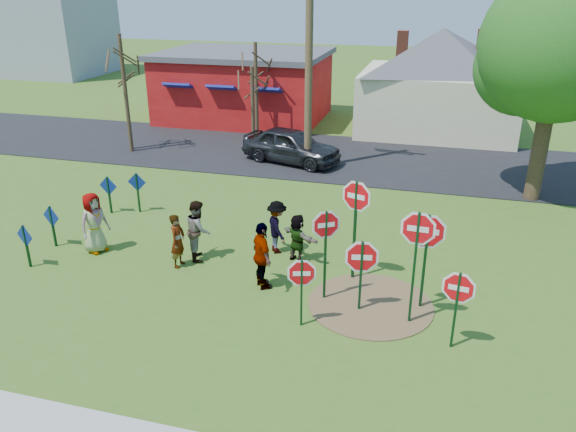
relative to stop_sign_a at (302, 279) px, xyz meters
The scene contains 30 objects.
ground 4.01m from the stop_sign_a, 142.03° to the left, with size 120.00×120.00×0.00m, color #3A621C.
road 14.22m from the stop_sign_a, 102.23° to the left, with size 120.00×7.50×0.04m, color black.
dirt_patch 2.37m from the stop_sign_a, 41.80° to the left, with size 3.20×3.20×0.03m, color brown.
red_building 22.05m from the stop_sign_a, 112.69° to the left, with size 9.40×7.69×3.90m.
cream_house 20.56m from the stop_sign_a, 82.99° to the left, with size 9.40×9.40×6.50m.
distant_building 44.88m from the stop_sign_a, 133.79° to the left, with size 10.00×8.00×8.00m, color #8C939E.
stop_sign_a is the anchor object (origin of this frame).
stop_sign_b 2.90m from the stop_sign_a, 72.59° to the left, with size 1.08×0.38×3.01m.
stop_sign_c 2.78m from the stop_sign_a, 18.23° to the left, with size 1.10×0.09×3.04m.
stop_sign_d 3.22m from the stop_sign_a, 30.21° to the left, with size 1.19×0.20×2.70m.
stop_sign_e 1.63m from the stop_sign_a, 40.23° to the left, with size 1.11×0.24×2.05m.
stop_sign_f 3.50m from the stop_sign_a, ahead, with size 0.98×0.19×2.03m.
stop_sign_g 1.49m from the stop_sign_a, 78.33° to the left, with size 0.86×0.52×2.60m.
blue_diamond_a 8.36m from the stop_sign_a, behind, with size 0.66×0.20×1.33m.
blue_diamond_b 8.76m from the stop_sign_a, 165.42° to the left, with size 0.68×0.20×1.35m.
blue_diamond_c 9.70m from the stop_sign_a, 148.48° to the left, with size 0.71×0.07×1.38m.
blue_diamond_d 9.11m from the stop_sign_a, 143.52° to the left, with size 0.68×0.07×1.47m.
person_a 7.36m from the stop_sign_a, 162.28° to the left, with size 0.92×0.60×1.89m, color #3F4D8B.
person_b 4.65m from the stop_sign_a, 154.05° to the left, with size 0.58×0.38×1.60m, color #1D6B5C.
person_c 4.65m from the stop_sign_a, 144.92° to the left, with size 0.88×0.69×1.82m, color #985640.
person_d 4.03m from the stop_sign_a, 114.59° to the left, with size 1.06×0.61×1.65m, color #333337.
person_e 2.09m from the stop_sign_a, 134.43° to the left, with size 1.11×0.46×1.89m, color #452C50.
person_f 3.40m from the stop_sign_a, 105.92° to the left, with size 1.37×0.44×1.47m, color #215628.
suv 13.00m from the stop_sign_a, 106.00° to the left, with size 1.83×4.54×1.55m, color #2D2D32.
utility_pole 12.74m from the stop_sign_a, 102.71° to the left, with size 2.46×0.47×10.08m.
leafy_tree 12.99m from the stop_sign_a, 58.04° to the left, with size 5.86×5.34×8.32m.
bare_tree_west 17.26m from the stop_sign_a, 133.05° to the left, with size 1.80×1.80×5.45m.
bare_tree_east 17.38m from the stop_sign_a, 111.65° to the left, with size 1.80×1.80×4.87m.
bare_tree_mid 16.84m from the stop_sign_a, 133.36° to the left, with size 1.80×1.80×5.31m.
bare_tree_extra 16.09m from the stop_sign_a, 112.57° to the left, with size 1.80×1.80×3.87m.
Camera 1 is at (5.71, -13.49, 7.71)m, focal length 35.00 mm.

